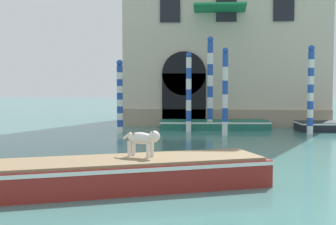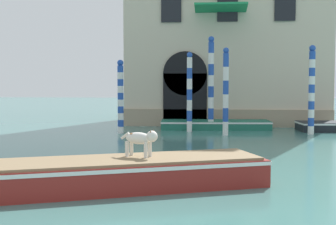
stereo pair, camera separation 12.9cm
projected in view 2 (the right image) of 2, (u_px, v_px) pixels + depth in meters
The scene contains 8 objects.
boat_foreground at pixel (62, 176), 9.82m from camera, with size 8.88×4.76×0.66m.
dog_on_deck at pixel (141, 139), 10.35m from camera, with size 0.88×0.48×0.61m.
boat_moored_near_palazzo at pixel (215, 124), 22.66m from camera, with size 5.36×2.03×0.41m.
mooring_pole_0 at pixel (211, 83), 21.99m from camera, with size 0.28×0.28×4.42m.
mooring_pole_1 at pixel (189, 92), 21.39m from camera, with size 0.25×0.25×3.64m.
mooring_pole_2 at pixel (312, 89), 20.33m from camera, with size 0.28×0.28×3.89m.
mooring_pole_3 at pixel (121, 96), 20.75m from camera, with size 0.28×0.28×3.27m.
mooring_pole_4 at pixel (226, 91), 19.97m from camera, with size 0.25×0.25×3.75m.
Camera 2 is at (1.07, -3.66, 2.35)m, focal length 50.00 mm.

